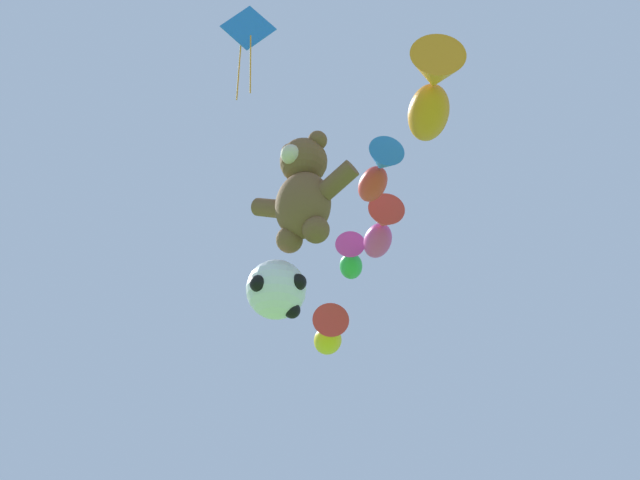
# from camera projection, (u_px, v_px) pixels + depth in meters

# --- Properties ---
(teddy_bear_kite) EXTENTS (2.35, 1.04, 2.39)m
(teddy_bear_kite) POSITION_uv_depth(u_px,v_px,m) (303.00, 191.00, 13.10)
(teddy_bear_kite) COLOR brown
(soccer_ball_kite) EXTENTS (1.17, 1.16, 1.07)m
(soccer_ball_kite) POSITION_uv_depth(u_px,v_px,m) (277.00, 289.00, 12.49)
(soccer_ball_kite) COLOR white
(fish_kite_tangerine) EXTENTS (2.00, 2.35, 0.96)m
(fish_kite_tangerine) POSITION_uv_depth(u_px,v_px,m) (432.00, 93.00, 12.86)
(fish_kite_tangerine) COLOR orange
(fish_kite_crimson) EXTENTS (1.75, 1.73, 0.74)m
(fish_kite_crimson) POSITION_uv_depth(u_px,v_px,m) (378.00, 172.00, 14.97)
(fish_kite_crimson) COLOR red
(fish_kite_magenta) EXTENTS (2.00, 2.17, 0.86)m
(fish_kite_magenta) POSITION_uv_depth(u_px,v_px,m) (381.00, 230.00, 17.17)
(fish_kite_magenta) COLOR #E53F9E
(fish_kite_emerald) EXTENTS (1.58, 1.90, 0.78)m
(fish_kite_emerald) POSITION_uv_depth(u_px,v_px,m) (351.00, 258.00, 19.08)
(fish_kite_emerald) COLOR green
(fish_kite_goldfin) EXTENTS (2.17, 2.38, 1.04)m
(fish_kite_goldfin) POSITION_uv_depth(u_px,v_px,m) (329.00, 333.00, 20.83)
(fish_kite_goldfin) COLOR yellow
(diamond_kite) EXTENTS (1.01, 0.85, 2.71)m
(diamond_kite) POSITION_uv_depth(u_px,v_px,m) (248.00, 33.00, 16.07)
(diamond_kite) COLOR blue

